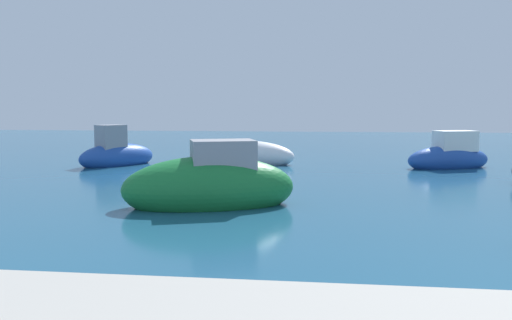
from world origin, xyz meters
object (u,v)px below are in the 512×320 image
(moored_boat_1, at_px, (246,155))
(moored_boat_3, at_px, (449,157))
(moored_boat_6, at_px, (116,155))
(moored_boat_2, at_px, (211,185))

(moored_boat_1, bearing_deg, moored_boat_3, -167.81)
(moored_boat_1, xyz_separation_m, moored_boat_6, (-4.73, -1.39, 0.08))
(moored_boat_2, relative_size, moored_boat_3, 1.22)
(moored_boat_2, bearing_deg, moored_boat_6, -74.34)
(moored_boat_2, distance_m, moored_boat_6, 9.27)
(moored_boat_3, bearing_deg, moored_boat_6, -18.29)
(moored_boat_3, xyz_separation_m, moored_boat_6, (-12.28, -0.66, -0.00))
(moored_boat_3, bearing_deg, moored_boat_2, 28.35)
(moored_boat_2, bearing_deg, moored_boat_1, -105.54)
(moored_boat_3, bearing_deg, moored_boat_1, -26.86)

